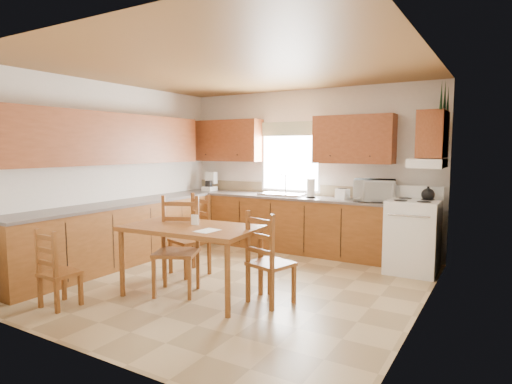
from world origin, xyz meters
The scene contains 35 objects.
floor centered at (0.00, 0.00, 0.00)m, with size 4.50×4.50×0.00m, color tan.
ceiling centered at (0.00, 0.00, 2.70)m, with size 4.50×4.50×0.00m, color brown.
wall_left centered at (-2.25, 0.00, 1.35)m, with size 4.50×4.50×0.00m, color silver.
wall_right centered at (2.25, 0.00, 1.35)m, with size 4.50×4.50×0.00m, color silver.
wall_back centered at (0.00, 2.25, 1.35)m, with size 4.50×4.50×0.00m, color silver.
wall_front centered at (0.00, -2.25, 1.35)m, with size 4.50×4.50×0.00m, color silver.
lower_cab_back centered at (-0.38, 1.95, 0.44)m, with size 3.75×0.60×0.88m, color brown.
lower_cab_left centered at (-1.95, -0.15, 0.44)m, with size 0.60×3.60×0.88m, color brown.
counter_back centered at (-0.38, 1.95, 0.90)m, with size 3.75×0.63×0.04m, color #5B514D.
counter_left centered at (-1.95, -0.15, 0.90)m, with size 0.63×3.60×0.04m, color #5B514D.
backsplash centered at (-0.38, 2.24, 1.01)m, with size 3.75×0.01×0.18m, color #8C7A57.
upper_cab_back_left centered at (-1.55, 2.08, 1.85)m, with size 1.41×0.33×0.75m, color brown.
upper_cab_back_right centered at (0.86, 2.08, 1.85)m, with size 1.25×0.33×0.75m, color brown.
upper_cab_left centered at (-2.08, -0.15, 1.85)m, with size 0.33×3.60×0.75m, color brown.
upper_cab_stove centered at (2.08, 1.65, 1.90)m, with size 0.33×0.62×0.62m, color brown.
range_hood centered at (2.03, 1.65, 1.52)m, with size 0.44×0.62×0.12m, color silver.
window_frame centered at (-0.30, 2.22, 1.55)m, with size 1.13×0.02×1.18m, color silver.
window_pane centered at (-0.30, 2.21, 1.55)m, with size 1.05×0.01×1.10m, color white.
window_valance centered at (-0.30, 2.19, 2.05)m, with size 1.19×0.01×0.24m, color #4E7042.
sink_basin centered at (-0.30, 1.95, 0.94)m, with size 0.75×0.45×0.04m, color silver.
pine_decal_a centered at (2.21, 1.33, 2.38)m, with size 0.22×0.22×0.36m, color #13351B.
pine_decal_b centered at (2.21, 1.65, 2.42)m, with size 0.22×0.22×0.36m, color #13351B.
pine_decal_c centered at (2.21, 1.97, 2.38)m, with size 0.22×0.22×0.36m, color #13351B.
stove centered at (1.88, 1.65, 0.49)m, with size 0.67×0.69×0.99m, color silver.
coffeemaker centered at (-1.86, 1.98, 1.09)m, with size 0.20×0.23×0.33m, color silver.
paper_towel centered at (0.23, 1.91, 1.07)m, with size 0.13×0.13×0.31m, color white.
toaster centered at (0.75, 1.95, 1.00)m, with size 0.20×0.13×0.16m, color silver.
microwave centered at (1.25, 1.95, 1.09)m, with size 0.56×0.40×0.33m, color silver.
dining_table centered at (-0.15, -0.67, 0.41)m, with size 1.54×0.88×0.83m, color brown.
chair_near_left centered at (-1.16, -1.67, 0.43)m, with size 0.36×0.34×0.86m, color brown.
chair_near_right centered at (0.76, -0.40, 0.51)m, with size 0.43×0.41×1.03m, color brown.
chair_far_left centered at (-0.73, 0.00, 0.54)m, with size 0.45×0.43×1.08m, color brown.
chair_far_right centered at (-0.35, -0.70, 0.57)m, with size 0.48×0.45×1.14m, color brown.
table_paper centered at (0.19, -0.80, 0.83)m, with size 0.20×0.26×0.00m, color white.
table_card centered at (-0.16, -0.59, 0.88)m, with size 0.09×0.02×0.12m, color white.
Camera 1 is at (2.98, -4.47, 1.72)m, focal length 30.00 mm.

